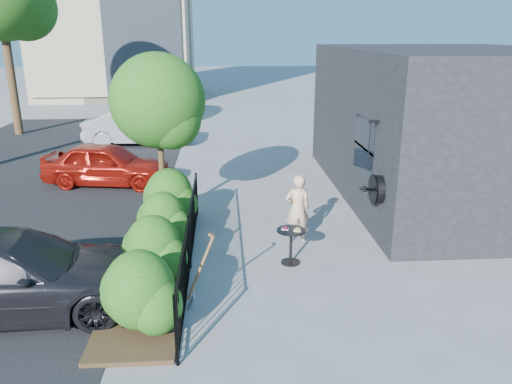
{
  "coord_description": "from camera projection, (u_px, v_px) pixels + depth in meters",
  "views": [
    {
      "loc": [
        -0.81,
        -8.91,
        4.41
      ],
      "look_at": [
        -0.14,
        1.04,
        1.2
      ],
      "focal_mm": 35.0,
      "sensor_mm": 36.0,
      "label": 1
    }
  ],
  "objects": [
    {
      "name": "planting_bed",
      "position": [
        154.0,
        267.0,
        9.72
      ],
      "size": [
        1.3,
        6.0,
        0.08
      ],
      "primitive_type": "cube",
      "color": "#382616",
      "rests_on": "ground"
    },
    {
      "name": "patio_tree",
      "position": [
        161.0,
        107.0,
        11.5
      ],
      "size": [
        2.2,
        2.2,
        3.94
      ],
      "color": "#3F2B19",
      "rests_on": "ground"
    },
    {
      "name": "shrubs",
      "position": [
        158.0,
        234.0,
        9.61
      ],
      "size": [
        1.1,
        5.6,
        1.24
      ],
      "color": "#124E12",
      "rests_on": "ground"
    },
    {
      "name": "fence",
      "position": [
        189.0,
        242.0,
        9.6
      ],
      "size": [
        0.05,
        6.05,
        1.1
      ],
      "color": "black",
      "rests_on": "ground"
    },
    {
      "name": "car_darkgrey",
      "position": [
        10.0,
        274.0,
        8.07
      ],
      "size": [
        4.75,
        2.17,
        1.35
      ],
      "primitive_type": "imported",
      "rotation": [
        0.0,
        0.0,
        1.63
      ],
      "color": "black",
      "rests_on": "ground"
    },
    {
      "name": "woman",
      "position": [
        297.0,
        209.0,
        10.81
      ],
      "size": [
        0.58,
        0.4,
        1.52
      ],
      "primitive_type": "imported",
      "rotation": [
        0.0,
        0.0,
        3.22
      ],
      "color": "tan",
      "rests_on": "ground"
    },
    {
      "name": "shovel",
      "position": [
        199.0,
        275.0,
        8.2
      ],
      "size": [
        0.5,
        0.18,
        1.36
      ],
      "color": "brown",
      "rests_on": "ground"
    },
    {
      "name": "cafe_table",
      "position": [
        291.0,
        240.0,
        9.83
      ],
      "size": [
        0.57,
        0.57,
        0.76
      ],
      "rotation": [
        0.0,
        0.0,
        -0.23
      ],
      "color": "black",
      "rests_on": "ground"
    },
    {
      "name": "car_silver",
      "position": [
        138.0,
        127.0,
        20.27
      ],
      "size": [
        4.33,
        1.59,
        1.42
      ],
      "primitive_type": "imported",
      "rotation": [
        0.0,
        0.0,
        1.55
      ],
      "color": "#AEAEB3",
      "rests_on": "ground"
    },
    {
      "name": "shop_building",
      "position": [
        450.0,
        123.0,
        13.87
      ],
      "size": [
        6.22,
        9.0,
        4.0
      ],
      "color": "black",
      "rests_on": "ground"
    },
    {
      "name": "ground",
      "position": [
        267.0,
        266.0,
        9.87
      ],
      "size": [
        120.0,
        120.0,
        0.0
      ],
      "primitive_type": "plane",
      "color": "gray",
      "rests_on": "ground"
    },
    {
      "name": "car_red",
      "position": [
        107.0,
        164.0,
        14.91
      ],
      "size": [
        3.94,
        2.08,
        1.28
      ],
      "primitive_type": "imported",
      "rotation": [
        0.0,
        0.0,
        1.41
      ],
      "color": "#9C150D",
      "rests_on": "ground"
    }
  ]
}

